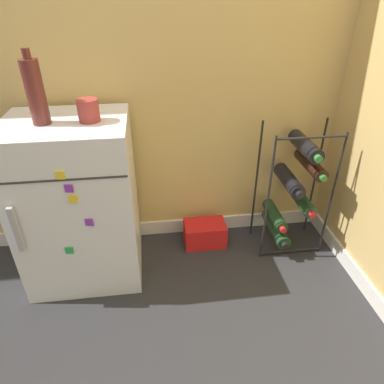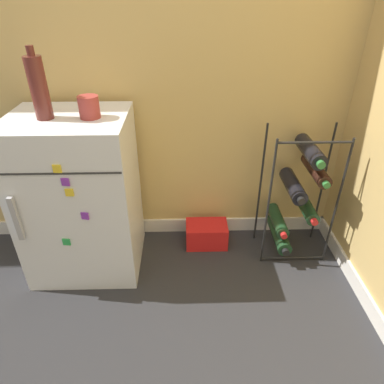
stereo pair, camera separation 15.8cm
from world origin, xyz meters
name	(u,v)px [view 1 (the left image)]	position (x,y,z in m)	size (l,w,h in m)	color
ground_plane	(181,307)	(0.00, 0.00, 0.00)	(14.00, 14.00, 0.00)	#28282B
wall_back	(163,16)	(0.00, 0.64, 1.24)	(6.90, 0.07, 2.50)	tan
mini_fridge	(79,203)	(-0.47, 0.35, 0.43)	(0.56, 0.49, 0.86)	silver
wine_rack	(292,190)	(0.67, 0.41, 0.38)	(0.37, 0.33, 0.75)	black
soda_box	(205,233)	(0.19, 0.47, 0.07)	(0.25, 0.16, 0.14)	red
fridge_top_cup	(88,110)	(-0.35, 0.33, 0.90)	(0.09, 0.09, 0.10)	maroon
fridge_top_bottle	(35,92)	(-0.55, 0.32, 0.99)	(0.07, 0.07, 0.30)	#56231E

